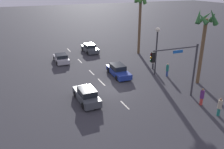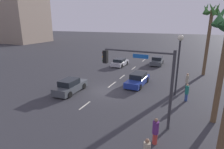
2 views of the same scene
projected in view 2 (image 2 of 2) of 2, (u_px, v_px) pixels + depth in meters
name	position (u px, v px, depth m)	size (l,w,h in m)	color
ground_plane	(104.00, 91.00, 20.09)	(220.00, 220.00, 0.00)	#333338
lane_stripe_0	(144.00, 60.00, 35.97)	(2.26, 0.14, 0.01)	silver
lane_stripe_1	(134.00, 68.00, 29.91)	(2.09, 0.14, 0.01)	silver
lane_stripe_2	(122.00, 77.00, 25.15)	(1.96, 0.14, 0.01)	silver
lane_stripe_3	(112.00, 85.00, 22.03)	(2.31, 0.14, 0.01)	silver
lane_stripe_4	(85.00, 105.00, 16.51)	(1.84, 0.14, 0.01)	silver
car_0	(157.00, 61.00, 32.23)	(4.20, 2.03, 1.41)	#474C51
car_1	(120.00, 62.00, 31.33)	(4.11, 1.98, 1.28)	#B7B7BC
car_2	(138.00, 80.00, 21.85)	(4.76, 2.02, 1.39)	navy
car_3	(70.00, 86.00, 19.51)	(4.36, 1.82, 1.47)	#474C51
traffic_signal	(144.00, 73.00, 12.65)	(0.51, 5.32, 5.58)	#38383D
streetlamp	(179.00, 54.00, 17.69)	(0.56, 0.56, 6.11)	#2D2D33
pedestrian_0	(187.00, 92.00, 17.22)	(0.43, 0.43, 1.72)	#2D478C
pedestrian_2	(155.00, 131.00, 11.08)	(0.54, 0.54, 1.74)	#BF3833
pedestrian_3	(187.00, 81.00, 19.96)	(0.42, 0.42, 1.94)	#333338
palm_tree_2	(210.00, 22.00, 24.09)	(2.28, 2.51, 9.79)	brown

